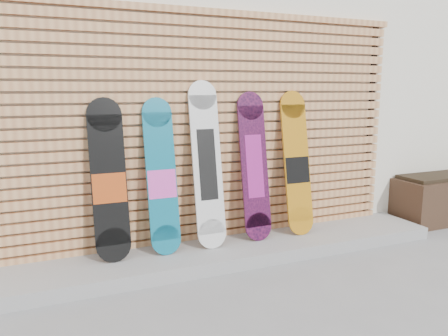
{
  "coord_description": "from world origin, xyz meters",
  "views": [
    {
      "loc": [
        -1.58,
        -2.91,
        1.56
      ],
      "look_at": [
        -0.03,
        0.75,
        0.85
      ],
      "focal_mm": 35.0,
      "sensor_mm": 36.0,
      "label": 1
    }
  ],
  "objects_px": {
    "snowboard_1": "(161,177)",
    "snowboard_2": "(207,165)",
    "snowboard_3": "(254,166)",
    "planter_box": "(444,198)",
    "snowboard_0": "(109,181)",
    "snowboard_4": "(297,164)"
  },
  "relations": [
    {
      "from": "planter_box",
      "to": "snowboard_3",
      "type": "height_order",
      "value": "snowboard_3"
    },
    {
      "from": "planter_box",
      "to": "snowboard_2",
      "type": "distance_m",
      "value": 3.1
    },
    {
      "from": "snowboard_4",
      "to": "snowboard_0",
      "type": "bearing_deg",
      "value": 179.74
    },
    {
      "from": "snowboard_1",
      "to": "snowboard_3",
      "type": "xyz_separation_m",
      "value": [
        0.93,
        0.01,
        0.04
      ]
    },
    {
      "from": "planter_box",
      "to": "snowboard_1",
      "type": "height_order",
      "value": "snowboard_1"
    },
    {
      "from": "planter_box",
      "to": "snowboard_3",
      "type": "relative_size",
      "value": 0.89
    },
    {
      "from": "snowboard_0",
      "to": "snowboard_1",
      "type": "distance_m",
      "value": 0.46
    },
    {
      "from": "snowboard_1",
      "to": "snowboard_4",
      "type": "bearing_deg",
      "value": -0.14
    },
    {
      "from": "snowboard_1",
      "to": "snowboard_2",
      "type": "distance_m",
      "value": 0.44
    },
    {
      "from": "snowboard_3",
      "to": "snowboard_4",
      "type": "xyz_separation_m",
      "value": [
        0.48,
        -0.01,
        -0.01
      ]
    },
    {
      "from": "snowboard_0",
      "to": "snowboard_3",
      "type": "height_order",
      "value": "snowboard_3"
    },
    {
      "from": "planter_box",
      "to": "snowboard_4",
      "type": "bearing_deg",
      "value": 179.06
    },
    {
      "from": "snowboard_0",
      "to": "snowboard_2",
      "type": "height_order",
      "value": "snowboard_2"
    },
    {
      "from": "snowboard_2",
      "to": "snowboard_4",
      "type": "height_order",
      "value": "snowboard_2"
    },
    {
      "from": "snowboard_1",
      "to": "snowboard_2",
      "type": "height_order",
      "value": "snowboard_2"
    },
    {
      "from": "snowboard_1",
      "to": "planter_box",
      "type": "bearing_deg",
      "value": -0.62
    },
    {
      "from": "planter_box",
      "to": "snowboard_3",
      "type": "bearing_deg",
      "value": 179.02
    },
    {
      "from": "snowboard_0",
      "to": "snowboard_3",
      "type": "distance_m",
      "value": 1.38
    },
    {
      "from": "planter_box",
      "to": "snowboard_0",
      "type": "xyz_separation_m",
      "value": [
        -3.93,
        0.04,
        0.52
      ]
    },
    {
      "from": "planter_box",
      "to": "snowboard_4",
      "type": "distance_m",
      "value": 2.14
    },
    {
      "from": "snowboard_3",
      "to": "snowboard_0",
      "type": "bearing_deg",
      "value": -179.96
    },
    {
      "from": "snowboard_0",
      "to": "snowboard_1",
      "type": "height_order",
      "value": "snowboard_0"
    }
  ]
}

